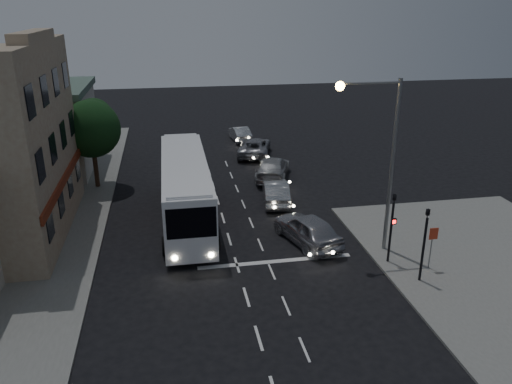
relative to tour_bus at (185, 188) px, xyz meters
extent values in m
plane|color=black|center=(2.19, -8.14, -2.10)|extent=(120.00, 120.00, 0.00)
cube|color=silver|center=(2.19, -12.14, -2.09)|extent=(0.12, 1.60, 0.01)
cube|color=silver|center=(2.19, -9.14, -2.09)|extent=(0.12, 1.60, 0.01)
cube|color=silver|center=(2.19, -6.14, -2.09)|extent=(0.12, 1.60, 0.01)
cube|color=silver|center=(2.19, -3.14, -2.09)|extent=(0.12, 1.60, 0.01)
cube|color=silver|center=(2.19, -0.14, -2.09)|extent=(0.12, 1.60, 0.01)
cube|color=silver|center=(2.19, 2.86, -2.09)|extent=(0.12, 1.60, 0.01)
cube|color=silver|center=(2.19, 5.86, -2.09)|extent=(0.12, 1.60, 0.01)
cube|color=silver|center=(2.19, 8.86, -2.09)|extent=(0.12, 1.60, 0.01)
cube|color=silver|center=(3.79, -13.14, -2.09)|extent=(0.10, 1.50, 0.01)
cube|color=silver|center=(3.79, -10.14, -2.09)|extent=(0.10, 1.50, 0.01)
cube|color=silver|center=(3.79, -7.14, -2.09)|extent=(0.10, 1.50, 0.01)
cube|color=silver|center=(3.79, -4.14, -2.09)|extent=(0.10, 1.50, 0.01)
cube|color=silver|center=(3.79, -1.14, -2.09)|extent=(0.10, 1.50, 0.01)
cube|color=silver|center=(3.79, 1.86, -2.09)|extent=(0.10, 1.50, 0.01)
cube|color=silver|center=(3.79, 4.86, -2.09)|extent=(0.10, 1.50, 0.01)
cube|color=silver|center=(3.79, 7.86, -2.09)|extent=(0.10, 1.50, 0.01)
cube|color=silver|center=(3.79, 10.86, -2.09)|extent=(0.10, 1.50, 0.01)
cube|color=silver|center=(4.19, -6.14, -2.09)|extent=(8.00, 0.35, 0.01)
cube|color=white|center=(0.00, 0.00, -0.05)|extent=(2.69, 12.63, 3.36)
cube|color=white|center=(0.00, 0.00, 1.69)|extent=(2.27, 12.21, 0.19)
cube|color=black|center=(0.00, -6.26, 0.48)|extent=(2.42, 0.14, 1.58)
cube|color=black|center=(1.32, 0.52, 0.64)|extent=(0.09, 10.51, 0.95)
cube|color=black|center=(-1.32, 0.52, 0.64)|extent=(0.09, 10.51, 0.95)
cube|color=#B01400|center=(1.34, 1.05, -0.52)|extent=(0.06, 5.78, 1.47)
cube|color=#B01400|center=(-1.34, 1.05, -0.52)|extent=(0.06, 5.78, 1.47)
cylinder|color=black|center=(-1.31, -4.42, -1.57)|extent=(0.37, 1.05, 1.05)
cylinder|color=black|center=(1.31, -4.42, -1.57)|extent=(0.37, 1.05, 1.05)
cylinder|color=black|center=(-1.31, 2.63, -1.57)|extent=(0.37, 1.05, 1.05)
cylinder|color=black|center=(1.31, 2.63, -1.57)|extent=(0.37, 1.05, 1.05)
cylinder|color=black|center=(-1.31, 4.41, -1.57)|extent=(0.37, 1.05, 1.05)
cylinder|color=black|center=(1.31, 4.41, -1.57)|extent=(0.37, 1.05, 1.05)
cylinder|color=#FFF2CC|center=(-0.89, -6.33, -1.31)|extent=(0.27, 0.05, 0.27)
cylinder|color=#FFF2CC|center=(0.89, -6.33, -1.31)|extent=(0.27, 0.05, 0.27)
imported|color=#A3A3AB|center=(6.38, -4.34, -1.26)|extent=(3.30, 5.27, 1.67)
imported|color=#B2B2B2|center=(5.96, 1.83, -1.35)|extent=(2.21, 4.72, 1.50)
imported|color=#B2B2B2|center=(6.80, 6.71, -1.30)|extent=(3.85, 5.89, 1.59)
imported|color=gray|center=(6.50, 12.85, -1.33)|extent=(3.89, 6.02, 1.54)
imported|color=silver|center=(5.99, 17.98, -1.41)|extent=(1.84, 4.30, 1.38)
cylinder|color=black|center=(9.79, -7.34, -0.38)|extent=(0.12, 0.12, 3.20)
imported|color=black|center=(9.79, -7.34, 1.67)|extent=(0.15, 0.18, 0.90)
cube|color=black|center=(9.79, -7.52, 0.32)|extent=(0.25, 0.12, 0.30)
cube|color=#FF0C0C|center=(9.79, -7.59, 0.32)|extent=(0.16, 0.02, 0.18)
cylinder|color=black|center=(10.49, -9.34, -0.38)|extent=(0.12, 0.12, 3.20)
imported|color=black|center=(10.49, -9.34, 1.67)|extent=(0.18, 0.15, 0.90)
cylinder|color=slate|center=(11.49, -8.34, -0.98)|extent=(0.06, 0.06, 2.00)
cube|color=red|center=(11.49, -8.41, -0.08)|extent=(0.45, 0.03, 0.60)
cylinder|color=slate|center=(10.19, -5.94, 2.52)|extent=(0.20, 0.20, 9.00)
cylinder|color=slate|center=(8.69, -5.94, 6.82)|extent=(3.00, 0.12, 0.12)
sphere|color=#FFBF59|center=(7.19, -5.94, 6.72)|extent=(0.44, 0.44, 0.44)
cube|color=#8B6E56|center=(-7.31, -0.14, 8.27)|extent=(1.00, 12.00, 0.50)
cube|color=#8B6E56|center=(-7.31, -0.14, 8.77)|extent=(1.00, 6.00, 0.50)
cube|color=maroon|center=(-6.76, -0.14, 1.02)|extent=(0.15, 12.00, 0.50)
cube|color=black|center=(-6.79, -4.64, 0.22)|extent=(0.06, 1.30, 1.50)
cube|color=black|center=(-6.79, -1.64, 0.22)|extent=(0.06, 1.30, 1.50)
cube|color=black|center=(-6.79, 1.36, 0.22)|extent=(0.06, 1.30, 1.50)
cube|color=black|center=(-6.79, 4.36, 0.22)|extent=(0.06, 1.30, 1.50)
cube|color=black|center=(-6.79, -4.64, 3.22)|extent=(0.06, 1.30, 1.50)
cube|color=black|center=(-6.79, -1.64, 3.22)|extent=(0.06, 1.30, 1.50)
cube|color=black|center=(-6.79, 1.36, 3.22)|extent=(0.06, 1.30, 1.50)
cube|color=black|center=(-6.79, 4.36, 3.22)|extent=(0.06, 1.30, 1.50)
cube|color=black|center=(-6.79, -4.64, 6.22)|extent=(0.06, 1.30, 1.50)
cube|color=black|center=(-6.79, -1.64, 6.22)|extent=(0.06, 1.30, 1.50)
cube|color=black|center=(-6.79, 1.36, 6.22)|extent=(0.06, 1.30, 1.50)
cube|color=black|center=(-6.79, 4.36, 6.22)|extent=(0.06, 1.30, 1.50)
cube|color=#AA9F91|center=(-11.31, 11.86, 1.02)|extent=(9.00, 9.00, 6.00)
cube|color=#486054|center=(-11.31, 11.86, 4.27)|extent=(9.40, 9.40, 0.50)
cylinder|color=black|center=(-6.01, 6.86, -0.58)|extent=(0.32, 0.32, 2.80)
sphere|color=black|center=(-6.01, 6.86, 2.22)|extent=(4.00, 4.00, 4.00)
sphere|color=#133A15|center=(-5.81, 7.46, 2.92)|extent=(2.60, 2.60, 2.60)
sphere|color=black|center=(-6.31, 6.26, 2.62)|extent=(2.40, 2.40, 2.40)
camera|label=1|loc=(-0.86, -28.27, 10.35)|focal=35.00mm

